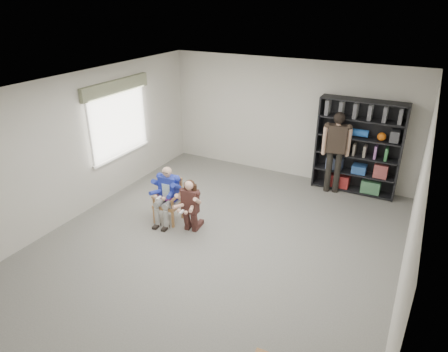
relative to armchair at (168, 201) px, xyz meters
The scene contains 8 objects.
room_shell 1.59m from the armchair, 11.08° to the right, with size 6.00×7.00×2.80m, color beige, non-canonical shape.
floor 1.35m from the armchair, 11.08° to the right, with size 6.00×7.00×0.01m, color slate.
window_left 2.21m from the armchair, 156.07° to the left, with size 0.16×2.00×1.75m, color white, non-canonical shape.
armchair is the anchor object (origin of this frame).
seated_man 0.13m from the armchair, 90.00° to the right, with size 0.50×0.69×1.15m, color navy, non-canonical shape.
kneeling_woman 0.60m from the armchair, 11.69° to the right, with size 0.44×0.71×1.05m, color #381D1A, non-canonical shape.
bookshelf 4.27m from the armchair, 45.85° to the left, with size 1.80×0.38×2.10m, color black, non-canonical shape.
standing_man 3.79m from the armchair, 47.73° to the left, with size 0.57×0.32×1.84m, color #2C231C, non-canonical shape.
Camera 1 is at (2.88, -5.31, 4.11)m, focal length 32.00 mm.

